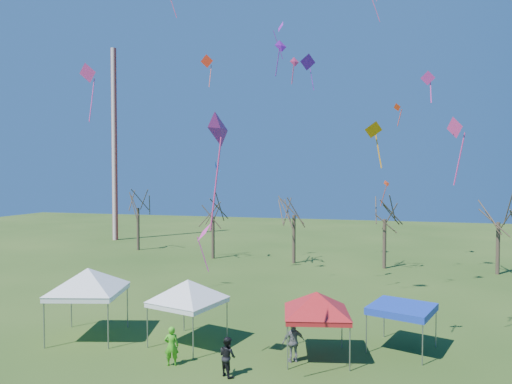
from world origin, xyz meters
The scene contains 28 objects.
ground centered at (0.00, 0.00, 0.00)m, with size 140.00×140.00×0.00m, color #284616.
radio_mast centered at (-28.00, 34.00, 12.50)m, with size 0.70×0.70×25.00m, color silver.
tree_0 centered at (-20.85, 27.38, 6.49)m, with size 3.83×3.83×8.44m.
tree_1 centered at (-10.77, 24.65, 5.79)m, with size 3.42×3.42×7.54m.
tree_2 centered at (-2.37, 24.38, 6.29)m, with size 3.71×3.71×8.18m.
tree_3 centered at (6.03, 24.04, 6.08)m, with size 3.59×3.59×7.91m.
tree_4 centered at (15.36, 24.00, 6.06)m, with size 3.58×3.58×7.89m.
tent_white_west centered at (-8.96, 1.58, 3.38)m, with size 4.60×4.60×4.19m.
tent_white_mid centered at (-3.58, 2.07, 3.02)m, with size 4.11×4.11×3.74m.
tent_red centered at (2.85, 1.99, 2.88)m, with size 3.96×3.96×3.56m.
tent_blue centered at (6.69, 4.03, 2.00)m, with size 3.50×3.50×2.17m.
person_dark centered at (-0.50, -0.86, 0.82)m, with size 0.80×0.62×1.65m, color black.
person_grey centered at (1.91, 1.29, 0.90)m, with size 1.06×0.44×1.81m, color slate.
person_green centered at (-3.23, -0.51, 0.87)m, with size 0.63×0.42×1.74m, color green.
kite_11 centered at (0.00, 17.29, 17.37)m, with size 1.38×1.15×2.92m.
kite_22 centered at (6.12, 21.85, 7.65)m, with size 0.88×0.88×2.26m.
kite_27 centered at (5.31, 2.54, 10.45)m, with size 1.04×0.91×2.15m.
kite_13 centered at (-9.65, 22.70, 9.27)m, with size 0.83×1.20×3.00m.
kite_19 centered at (6.92, 20.40, 13.97)m, with size 0.77×0.74×1.95m.
kite_18 centered at (0.37, 9.66, 15.49)m, with size 0.61×0.56×1.71m.
kite_24 centered at (-1.00, 11.91, 17.22)m, with size 0.95×0.94×2.52m.
kite_2 centered at (-9.61, 20.19, 18.76)m, with size 1.21×0.65×3.01m.
kite_26 centered at (-3.09, 21.30, 21.61)m, with size 1.21×1.27×3.23m.
kite_5 centered at (0.15, -3.58, 10.00)m, with size 0.66×1.34×4.24m.
kite_8 centered at (-12.30, 6.51, 14.89)m, with size 1.31×0.65×3.76m.
kite_17 centered at (9.09, 5.01, 10.67)m, with size 0.86×1.06×3.32m.
kite_1 centered at (-1.70, -0.51, 5.97)m, with size 1.05×1.19×2.21m.
kite_25 centered at (7.70, 3.74, 12.87)m, with size 0.68×0.32×1.51m.
Camera 1 is at (5.64, -18.74, 8.39)m, focal length 32.00 mm.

